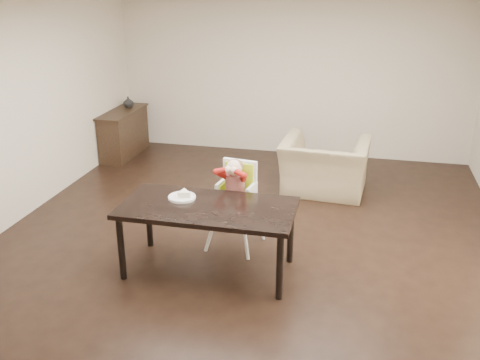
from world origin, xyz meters
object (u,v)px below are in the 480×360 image
(high_chair, at_px, (236,185))
(sideboard, at_px, (124,133))
(dining_table, at_px, (208,213))
(armchair, at_px, (325,157))

(high_chair, height_order, sideboard, high_chair)
(sideboard, bearing_deg, high_chair, -46.29)
(dining_table, distance_m, sideboard, 4.24)
(armchair, bearing_deg, sideboard, -10.64)
(high_chair, xyz_separation_m, sideboard, (-2.65, 2.78, -0.35))
(high_chair, bearing_deg, dining_table, -94.55)
(high_chair, bearing_deg, sideboard, 142.39)
(dining_table, distance_m, armchair, 2.69)
(armchair, bearing_deg, dining_table, 71.85)
(high_chair, height_order, armchair, high_chair)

